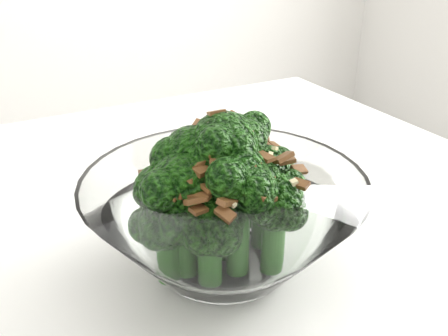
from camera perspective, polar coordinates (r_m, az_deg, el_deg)
name	(u,v)px	position (r m, az deg, el deg)	size (l,w,h in m)	color
table	(47,312)	(0.57, -19.59, -15.21)	(1.25, 0.88, 0.75)	white
broccoli_dish	(222,211)	(0.45, -0.21, -4.92)	(0.25, 0.25, 0.16)	white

